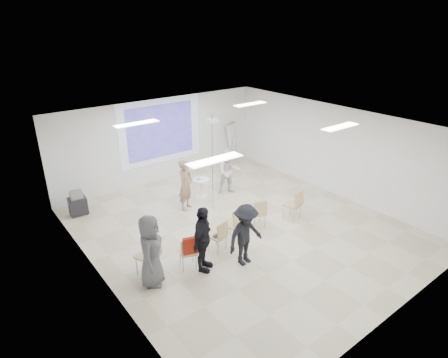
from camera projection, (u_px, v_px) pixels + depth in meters
floor at (241, 229)px, 10.77m from camera, size 8.00×9.00×0.10m
ceiling at (243, 124)px, 9.54m from camera, size 8.00×9.00×0.10m
wall_back at (160, 140)px, 13.46m from camera, size 8.00×0.10×3.00m
wall_left at (95, 226)px, 7.88m from camera, size 0.10×9.00×3.00m
wall_right at (335, 150)px, 12.43m from camera, size 0.10×9.00×3.00m
projection_halo at (161, 131)px, 13.28m from camera, size 3.20×0.01×2.30m
projection_image at (161, 131)px, 13.27m from camera, size 2.60×0.01×1.90m
pedestal_table at (201, 187)px, 12.45m from camera, size 0.60×0.60×0.67m
player_left at (185, 182)px, 11.47m from camera, size 0.81×0.73×1.85m
player_right at (229, 169)px, 12.56m from camera, size 1.04×0.95×1.74m
controller_left at (186, 169)px, 11.63m from camera, size 0.10×0.13×0.04m
controller_right at (220, 160)px, 12.52m from camera, size 0.08×0.12×0.04m
chair_far_left at (150, 253)px, 8.55m from camera, size 0.61×0.63×0.99m
chair_left_mid at (188, 251)px, 8.80m from camera, size 0.50×0.52×0.84m
chair_left_inner at (219, 234)px, 9.46m from camera, size 0.49×0.52×0.86m
chair_center at (235, 222)px, 9.88m from camera, size 0.57×0.60×1.00m
chair_right_inner at (259, 212)px, 10.56m from camera, size 0.51×0.53×0.87m
chair_right_far at (295, 203)px, 10.94m from camera, size 0.51×0.54×0.95m
red_jacket at (192, 245)px, 8.62m from camera, size 0.45×0.23×0.42m
laptop at (216, 235)px, 9.53m from camera, size 0.36×0.30×0.02m
audience_left at (203, 235)px, 8.60m from camera, size 1.28×1.18×1.89m
audience_mid at (246, 231)px, 8.85m from camera, size 1.20×0.71×1.80m
audience_outer at (150, 247)px, 8.14m from camera, size 1.06×1.11×1.91m
flipchart_easel at (232, 134)px, 15.00m from camera, size 0.68×0.55×1.71m
av_cart at (78, 204)px, 11.35m from camera, size 0.55×0.46×0.77m
ceiling_projector at (212, 125)px, 10.82m from camera, size 0.30×0.25×3.00m
fluor_panel_nw at (137, 123)px, 9.91m from camera, size 1.20×0.30×0.02m
fluor_panel_ne at (250, 104)px, 12.15m from camera, size 1.20×0.30×0.02m
fluor_panel_sw at (215, 160)px, 7.36m from camera, size 1.20×0.30×0.02m
fluor_panel_se at (340, 127)px, 9.60m from camera, size 1.20×0.30×0.02m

